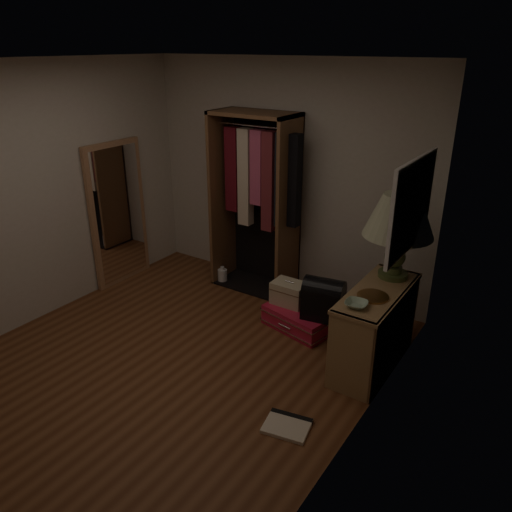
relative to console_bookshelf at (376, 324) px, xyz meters
name	(u,v)px	position (x,y,z in m)	size (l,w,h in m)	color
ground	(172,362)	(-1.53, -1.05, -0.39)	(4.00, 4.00, 0.00)	#5A3019
room_walls	(171,207)	(-1.46, -1.00, 1.11)	(3.52, 4.02, 2.60)	#BDB6A8
console_bookshelf	(376,324)	(0.00, 0.00, 0.00)	(0.42, 1.12, 0.75)	#947047
open_wardrobe	(259,190)	(-1.73, 0.72, 0.81)	(1.06, 0.50, 2.05)	brown
floor_mirror	(118,214)	(-3.24, -0.05, 0.46)	(0.06, 0.80, 1.70)	#9F704D
pink_suitcase	(301,317)	(-0.85, 0.17, -0.28)	(0.79, 0.64, 0.22)	#BE1736
train_case	(289,293)	(-1.01, 0.19, -0.05)	(0.36, 0.25, 0.26)	#BBAF8E
black_bag	(324,298)	(-0.59, 0.12, 0.04)	(0.43, 0.32, 0.43)	black
table_lamp	(400,217)	(0.01, 0.30, 0.93)	(0.82, 0.82, 0.78)	#3D4C25
brass_tray	(373,296)	(0.01, -0.18, 0.37)	(0.34, 0.34, 0.02)	#A3733E
ceramic_bowl	(356,304)	(-0.04, -0.42, 0.38)	(0.18, 0.18, 0.05)	#95B398
white_jug	(223,275)	(-2.16, 0.55, -0.30)	(0.13, 0.13, 0.20)	white
floor_book	(288,424)	(-0.22, -1.18, -0.38)	(0.39, 0.34, 0.03)	beige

